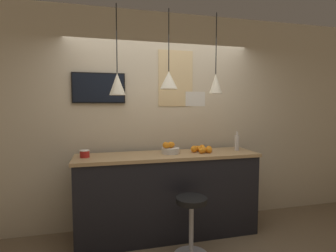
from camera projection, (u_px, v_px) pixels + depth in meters
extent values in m
cube|color=beige|center=(161.00, 120.00, 3.64)|extent=(8.00, 0.06, 2.90)
cube|color=black|center=(168.00, 196.00, 3.32)|extent=(2.23, 0.55, 1.00)
cube|color=tan|center=(168.00, 155.00, 3.28)|extent=(2.27, 0.59, 0.04)
cylinder|color=#B7B7BC|center=(191.00, 229.00, 2.84)|extent=(0.05, 0.05, 0.58)
cylinder|color=black|center=(191.00, 200.00, 2.81)|extent=(0.34, 0.34, 0.06)
cylinder|color=beige|center=(171.00, 151.00, 3.30)|extent=(0.23, 0.23, 0.07)
sphere|color=orange|center=(171.00, 145.00, 3.30)|extent=(0.07, 0.07, 0.07)
sphere|color=orange|center=(167.00, 145.00, 3.27)|extent=(0.07, 0.07, 0.07)
sphere|color=orange|center=(166.00, 145.00, 3.27)|extent=(0.08, 0.08, 0.08)
sphere|color=orange|center=(171.00, 145.00, 3.31)|extent=(0.08, 0.08, 0.08)
sphere|color=orange|center=(172.00, 145.00, 3.33)|extent=(0.07, 0.07, 0.07)
sphere|color=orange|center=(204.00, 150.00, 3.32)|extent=(0.08, 0.08, 0.08)
sphere|color=orange|center=(203.00, 149.00, 3.42)|extent=(0.07, 0.07, 0.07)
sphere|color=orange|center=(204.00, 149.00, 3.40)|extent=(0.07, 0.07, 0.07)
sphere|color=orange|center=(203.00, 150.00, 3.36)|extent=(0.07, 0.07, 0.07)
sphere|color=orange|center=(209.00, 150.00, 3.32)|extent=(0.08, 0.08, 0.08)
sphere|color=orange|center=(199.00, 149.00, 3.42)|extent=(0.07, 0.07, 0.07)
sphere|color=orange|center=(202.00, 151.00, 3.30)|extent=(0.07, 0.07, 0.07)
sphere|color=orange|center=(194.00, 149.00, 3.37)|extent=(0.09, 0.09, 0.09)
sphere|color=orange|center=(198.00, 148.00, 3.47)|extent=(0.07, 0.07, 0.07)
sphere|color=orange|center=(209.00, 149.00, 3.42)|extent=(0.08, 0.08, 0.08)
sphere|color=orange|center=(202.00, 148.00, 3.50)|extent=(0.08, 0.08, 0.08)
sphere|color=orange|center=(203.00, 149.00, 3.46)|extent=(0.07, 0.07, 0.07)
cylinder|color=silver|center=(237.00, 143.00, 3.52)|extent=(0.06, 0.06, 0.20)
cylinder|color=silver|center=(237.00, 133.00, 3.51)|extent=(0.03, 0.03, 0.05)
cylinder|color=red|center=(85.00, 154.00, 3.05)|extent=(0.11, 0.11, 0.08)
cylinder|color=white|center=(85.00, 151.00, 3.05)|extent=(0.11, 0.11, 0.01)
cylinder|color=black|center=(117.00, 38.00, 2.98)|extent=(0.01, 0.01, 0.78)
cone|color=beige|center=(117.00, 84.00, 3.02)|extent=(0.19, 0.19, 0.25)
sphere|color=#F9EFCC|center=(117.00, 93.00, 3.03)|extent=(0.04, 0.04, 0.04)
cylinder|color=black|center=(169.00, 40.00, 3.13)|extent=(0.01, 0.01, 0.74)
cone|color=beige|center=(169.00, 80.00, 3.17)|extent=(0.22, 0.22, 0.21)
sphere|color=#F9EFCC|center=(169.00, 87.00, 3.17)|extent=(0.04, 0.04, 0.04)
cylinder|color=black|center=(216.00, 44.00, 3.28)|extent=(0.01, 0.01, 0.76)
cone|color=beige|center=(216.00, 84.00, 3.32)|extent=(0.17, 0.17, 0.25)
sphere|color=#F9EFCC|center=(216.00, 92.00, 3.33)|extent=(0.04, 0.04, 0.04)
cube|color=black|center=(99.00, 88.00, 3.35)|extent=(0.66, 0.04, 0.39)
cube|color=black|center=(99.00, 88.00, 3.34)|extent=(0.63, 0.01, 0.36)
cube|color=white|center=(195.00, 99.00, 3.08)|extent=(0.24, 0.01, 0.17)
cube|color=#DBBC84|center=(176.00, 78.00, 3.61)|extent=(0.49, 0.01, 0.76)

